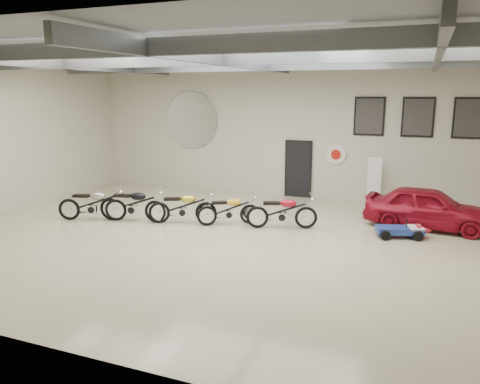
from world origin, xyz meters
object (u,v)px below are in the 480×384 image
at_px(motorcycle_red, 282,211).
at_px(vintage_car, 428,208).
at_px(motorcycle_yellow, 228,209).
at_px(motorcycle_silver, 92,203).
at_px(go_kart, 404,228).
at_px(banner_stand, 374,181).
at_px(motorcycle_black, 132,204).
at_px(motorcycle_gold, 182,206).

height_order(motorcycle_red, vintage_car, vintage_car).
xyz_separation_m(motorcycle_yellow, vintage_car, (5.60, 1.85, 0.13)).
height_order(motorcycle_silver, go_kart, motorcycle_silver).
height_order(banner_stand, motorcycle_black, banner_stand).
bearing_deg(motorcycle_gold, vintage_car, -4.66).
relative_size(motorcycle_silver, motorcycle_gold, 1.03).
bearing_deg(motorcycle_gold, motorcycle_silver, 173.30).
xyz_separation_m(motorcycle_red, vintage_car, (3.99, 1.62, 0.09)).
bearing_deg(motorcycle_silver, vintage_car, -1.96).
bearing_deg(motorcycle_black, motorcycle_silver, -171.81).
distance_m(motorcycle_silver, motorcycle_black, 1.28).
bearing_deg(motorcycle_silver, banner_stand, 14.17).
bearing_deg(go_kart, motorcycle_red, 169.13).
height_order(motorcycle_gold, vintage_car, vintage_car).
bearing_deg(motorcycle_red, go_kart, -13.13).
bearing_deg(motorcycle_red, banner_stand, 40.51).
xyz_separation_m(banner_stand, motorcycle_silver, (-7.95, -5.17, -0.34)).
xyz_separation_m(motorcycle_black, vintage_car, (8.52, 2.57, 0.06)).
relative_size(banner_stand, motorcycle_red, 0.88).
bearing_deg(go_kart, motorcycle_black, 172.26).
relative_size(motorcycle_black, motorcycle_gold, 1.05).
bearing_deg(motorcycle_red, motorcycle_black, 172.31).
height_order(motorcycle_silver, vintage_car, vintage_car).
xyz_separation_m(motorcycle_gold, go_kart, (6.39, 0.96, -0.25)).
height_order(motorcycle_yellow, go_kart, motorcycle_yellow).
relative_size(motorcycle_silver, vintage_car, 0.58).
relative_size(motorcycle_gold, motorcycle_yellow, 1.09).
bearing_deg(motorcycle_red, vintage_car, 2.51).
bearing_deg(motorcycle_black, banner_stand, 25.79).
distance_m(banner_stand, motorcycle_yellow, 5.58).
xyz_separation_m(motorcycle_silver, go_kart, (9.15, 1.73, -0.27)).
xyz_separation_m(motorcycle_silver, motorcycle_red, (5.75, 1.34, -0.02)).
distance_m(banner_stand, go_kart, 3.70).
bearing_deg(motorcycle_black, motorcycle_red, 2.29).
height_order(motorcycle_silver, motorcycle_red, motorcycle_silver).
relative_size(motorcycle_gold, go_kart, 1.33).
height_order(banner_stand, motorcycle_gold, banner_stand).
height_order(banner_stand, motorcycle_yellow, banner_stand).
distance_m(banner_stand, motorcycle_black, 8.27).
bearing_deg(motorcycle_yellow, banner_stand, 16.02).
relative_size(motorcycle_silver, motorcycle_black, 0.98).
xyz_separation_m(motorcycle_silver, motorcycle_yellow, (4.14, 1.12, -0.06)).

